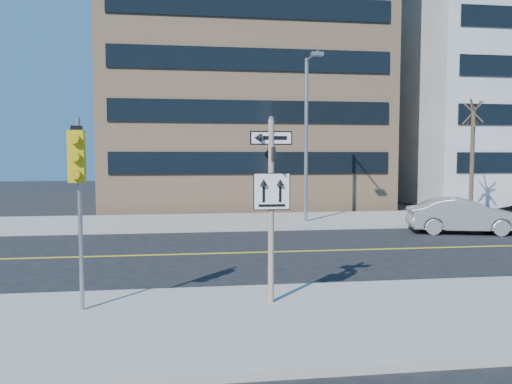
{
  "coord_description": "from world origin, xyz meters",
  "views": [
    {
      "loc": [
        -1.78,
        -13.13,
        3.34
      ],
      "look_at": [
        0.55,
        4.0,
        2.13
      ],
      "focal_mm": 35.0,
      "sensor_mm": 36.0,
      "label": 1
    }
  ],
  "objects": [
    {
      "name": "streetlight_a",
      "position": [
        4.0,
        10.76,
        4.76
      ],
      "size": [
        0.55,
        2.25,
        8.0
      ],
      "color": "gray",
      "rests_on": "far_sidewalk"
    },
    {
      "name": "street_tree_west",
      "position": [
        13.0,
        11.3,
        5.52
      ],
      "size": [
        1.8,
        1.8,
        6.35
      ],
      "color": "#33281E",
      "rests_on": "far_sidewalk"
    },
    {
      "name": "building_brick",
      "position": [
        2.0,
        25.0,
        9.0
      ],
      "size": [
        18.0,
        18.0,
        18.0
      ],
      "primitive_type": "cube",
      "color": "tan",
      "rests_on": "ground"
    },
    {
      "name": "sign_pole",
      "position": [
        0.0,
        -2.51,
        2.44
      ],
      "size": [
        0.92,
        0.92,
        4.06
      ],
      "color": "beige",
      "rests_on": "near_sidewalk"
    },
    {
      "name": "building_grey_mid",
      "position": [
        24.0,
        24.0,
        7.5
      ],
      "size": [
        20.0,
        16.0,
        15.0
      ],
      "primitive_type": "cube",
      "color": "#A6A8AB",
      "rests_on": "ground"
    },
    {
      "name": "parked_car_b",
      "position": [
        10.17,
        7.17,
        0.77
      ],
      "size": [
        2.76,
        4.95,
        1.55
      ],
      "primitive_type": "imported",
      "rotation": [
        0.0,
        0.0,
        1.32
      ],
      "color": "gray",
      "rests_on": "ground"
    },
    {
      "name": "ground",
      "position": [
        0.0,
        0.0,
        0.0
      ],
      "size": [
        120.0,
        120.0,
        0.0
      ],
      "primitive_type": "plane",
      "color": "black",
      "rests_on": "ground"
    },
    {
      "name": "traffic_signal",
      "position": [
        -4.0,
        -2.66,
        3.03
      ],
      "size": [
        0.32,
        0.45,
        4.0
      ],
      "color": "gray",
      "rests_on": "near_sidewalk"
    }
  ]
}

